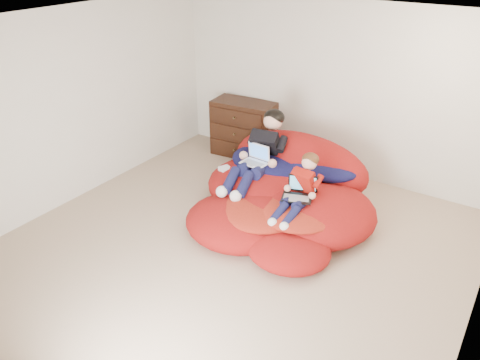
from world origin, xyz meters
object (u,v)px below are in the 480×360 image
at_px(dresser, 244,129).
at_px(laptop_black, 300,191).
at_px(laptop_white, 256,158).
at_px(older_boy, 261,150).
at_px(beanbag_pile, 284,193).
at_px(younger_boy, 301,186).

height_order(dresser, laptop_black, dresser).
xyz_separation_m(dresser, laptop_white, (0.96, -1.19, 0.19)).
bearing_deg(older_boy, laptop_black, -28.91).
bearing_deg(older_boy, beanbag_pile, -15.81).
bearing_deg(beanbag_pile, laptop_black, -41.13).
distance_m(older_boy, laptop_white, 0.13).
distance_m(laptop_white, laptop_black, 0.89).
distance_m(older_boy, laptop_black, 0.95).
relative_size(beanbag_pile, laptop_black, 5.83).
height_order(beanbag_pile, laptop_white, beanbag_pile).
bearing_deg(laptop_white, dresser, 129.00).
height_order(dresser, older_boy, older_boy).
bearing_deg(younger_boy, laptop_white, 158.85).
xyz_separation_m(younger_boy, laptop_black, (0.00, -0.03, -0.05)).
relative_size(younger_boy, laptop_white, 2.60).
height_order(beanbag_pile, older_boy, older_boy).
height_order(younger_boy, laptop_black, younger_boy).
height_order(laptop_white, laptop_black, laptop_white).
bearing_deg(laptop_white, older_boy, 90.00).
bearing_deg(older_boy, laptop_white, -90.00).
distance_m(beanbag_pile, laptop_black, 0.57).
distance_m(younger_boy, laptop_white, 0.87).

